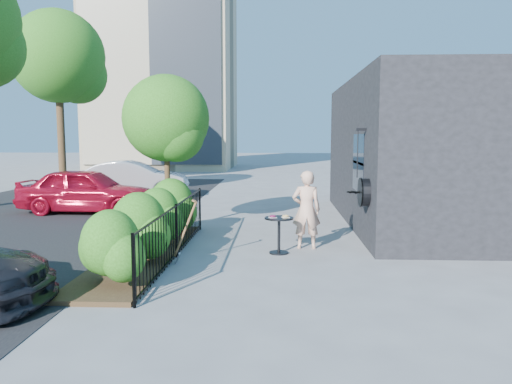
{
  "coord_description": "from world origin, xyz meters",
  "views": [
    {
      "loc": [
        0.57,
        -9.85,
        2.47
      ],
      "look_at": [
        0.05,
        1.29,
        1.2
      ],
      "focal_mm": 35.0,
      "sensor_mm": 36.0,
      "label": 1
    }
  ],
  "objects_px": {
    "woman": "(306,210)",
    "car_silver": "(133,179)",
    "patio_tree": "(168,124)",
    "street_tree_far": "(59,62)",
    "cafe_table": "(279,229)",
    "shovel": "(184,235)",
    "car_red": "(87,190)"
  },
  "relations": [
    {
      "from": "patio_tree",
      "to": "car_silver",
      "type": "distance_m",
      "value": 7.89
    },
    {
      "from": "shovel",
      "to": "car_silver",
      "type": "distance_m",
      "value": 11.01
    },
    {
      "from": "patio_tree",
      "to": "woman",
      "type": "relative_size",
      "value": 2.3
    },
    {
      "from": "woman",
      "to": "car_red",
      "type": "xyz_separation_m",
      "value": [
        -6.72,
        4.72,
        -0.13
      ]
    },
    {
      "from": "patio_tree",
      "to": "street_tree_far",
      "type": "relative_size",
      "value": 0.48
    },
    {
      "from": "cafe_table",
      "to": "woman",
      "type": "bearing_deg",
      "value": 40.54
    },
    {
      "from": "cafe_table",
      "to": "car_silver",
      "type": "height_order",
      "value": "car_silver"
    },
    {
      "from": "woman",
      "to": "car_silver",
      "type": "distance_m",
      "value": 10.91
    },
    {
      "from": "cafe_table",
      "to": "car_silver",
      "type": "distance_m",
      "value": 11.0
    },
    {
      "from": "street_tree_far",
      "to": "car_red",
      "type": "xyz_separation_m",
      "value": [
        4.38,
        -8.29,
        -5.2
      ]
    },
    {
      "from": "cafe_table",
      "to": "shovel",
      "type": "bearing_deg",
      "value": -152.89
    },
    {
      "from": "cafe_table",
      "to": "woman",
      "type": "distance_m",
      "value": 0.85
    },
    {
      "from": "street_tree_far",
      "to": "shovel",
      "type": "distance_m",
      "value": 17.7
    },
    {
      "from": "patio_tree",
      "to": "shovel",
      "type": "relative_size",
      "value": 3.08
    },
    {
      "from": "car_silver",
      "to": "woman",
      "type": "bearing_deg",
      "value": -150.95
    },
    {
      "from": "car_silver",
      "to": "patio_tree",
      "type": "bearing_deg",
      "value": -163.63
    },
    {
      "from": "patio_tree",
      "to": "cafe_table",
      "type": "relative_size",
      "value": 4.83
    },
    {
      "from": "woman",
      "to": "shovel",
      "type": "relative_size",
      "value": 1.34
    },
    {
      "from": "shovel",
      "to": "car_silver",
      "type": "xyz_separation_m",
      "value": [
        -4.03,
        10.25,
        0.17
      ]
    },
    {
      "from": "shovel",
      "to": "patio_tree",
      "type": "bearing_deg",
      "value": 106.79
    },
    {
      "from": "patio_tree",
      "to": "street_tree_far",
      "type": "distance_m",
      "value": 13.95
    },
    {
      "from": "cafe_table",
      "to": "shovel",
      "type": "distance_m",
      "value": 2.05
    },
    {
      "from": "car_silver",
      "to": "car_red",
      "type": "bearing_deg",
      "value": 169.0
    },
    {
      "from": "street_tree_far",
      "to": "car_silver",
      "type": "relative_size",
      "value": 1.87
    },
    {
      "from": "woman",
      "to": "car_silver",
      "type": "xyz_separation_m",
      "value": [
        -6.45,
        8.8,
        -0.13
      ]
    },
    {
      "from": "patio_tree",
      "to": "cafe_table",
      "type": "bearing_deg",
      "value": -39.57
    },
    {
      "from": "car_silver",
      "to": "cafe_table",
      "type": "bearing_deg",
      "value": -155.01
    },
    {
      "from": "patio_tree",
      "to": "street_tree_far",
      "type": "bearing_deg",
      "value": 124.51
    },
    {
      "from": "street_tree_far",
      "to": "woman",
      "type": "relative_size",
      "value": 4.83
    },
    {
      "from": "shovel",
      "to": "car_red",
      "type": "relative_size",
      "value": 0.3
    },
    {
      "from": "street_tree_far",
      "to": "cafe_table",
      "type": "height_order",
      "value": "street_tree_far"
    },
    {
      "from": "patio_tree",
      "to": "cafe_table",
      "type": "height_order",
      "value": "patio_tree"
    }
  ]
}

